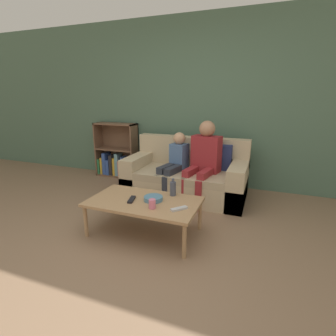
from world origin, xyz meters
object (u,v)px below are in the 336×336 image
Objects in this scene: cup_near at (152,204)px; person_child at (174,162)px; coffee_table at (144,203)px; person_adult at (204,156)px; bottle at (173,188)px; tv_remote_1 at (132,200)px; snack_bowl at (153,198)px; bookshelf at (116,156)px; tv_remote_0 at (179,209)px; couch at (187,177)px.

person_child is at bearing 99.76° from cup_near.
cup_near is (0.16, -0.14, 0.08)m from coffee_table.
coffee_table is at bearing -74.48° from person_child.
coffee_table is 1.24m from person_adult.
tv_remote_1 is at bearing -140.63° from bottle.
person_child is 4.67× the size of snack_bowl.
tv_remote_1 is at bearing -54.04° from bookshelf.
coffee_table is 0.11m from snack_bowl.
tv_remote_0 is (1.81, -1.79, 0.02)m from bookshelf.
bottle is at bearing 46.23° from coffee_table.
bookshelf reaches higher than couch.
bookshelf is at bearing 129.19° from coffee_table.
tv_remote_0 is (0.42, -0.09, 0.04)m from coffee_table.
tv_remote_1 is (-0.48, -1.20, -0.25)m from person_adult.
snack_bowl reaches higher than tv_remote_1.
bottle reaches higher than coffee_table.
bookshelf is at bearing 112.81° from tv_remote_1.
person_adult is 5.58× the size of snack_bowl.
person_adult is 0.94m from bottle.
cup_near is (-0.20, -1.30, -0.22)m from person_adult.
cup_near is at bearing -126.19° from tv_remote_0.
tv_remote_1 is 0.89× the size of snack_bowl.
couch is 1.24m from coffee_table.
bookshelf is 2.20m from coffee_table.
tv_remote_1 reaches higher than coffee_table.
person_child reaches higher than snack_bowl.
bookshelf is 1.47m from person_child.
cup_near is 0.30m from tv_remote_1.
coffee_table is 7.20× the size of tv_remote_0.
cup_near is 0.57× the size of tv_remote_0.
cup_near is 0.48× the size of bottle.
bookshelf is 5.42× the size of tv_remote_1.
tv_remote_1 is at bearing -80.54° from person_child.
person_adult is (0.26, -0.08, 0.36)m from couch.
snack_bowl is (-0.07, 0.18, -0.02)m from cup_near.
cup_near is (1.55, -1.85, 0.05)m from bookshelf.
couch reaches higher than tv_remote_1.
bookshelf reaches higher than snack_bowl.
person_child is at bearing 73.58° from tv_remote_1.
coffee_table is at bearing 7.85° from tv_remote_1.
couch reaches higher than snack_bowl.
snack_bowl is (0.15, -1.07, -0.12)m from person_child.
person_adult is 1.33m from cup_near.
couch is 9.69× the size of tv_remote_1.
bottle reaches higher than cup_near.
tv_remote_1 is at bearing -159.01° from snack_bowl.
person_child is 5.23× the size of tv_remote_1.
coffee_table is 12.56× the size of cup_near.
person_child reaches higher than tv_remote_1.
couch is 1.01m from bottle.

